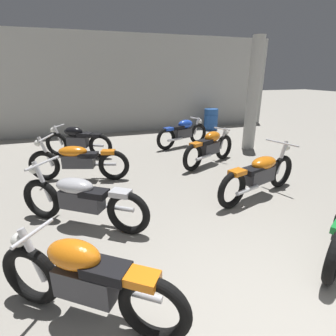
% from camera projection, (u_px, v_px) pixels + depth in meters
% --- Properties ---
extents(back_wall, '(13.20, 0.24, 3.60)m').
position_uv_depth(back_wall, '(115.00, 85.00, 9.94)').
color(back_wall, '#B2B2AD').
rests_on(back_wall, ground).
extents(support_pillar, '(0.36, 0.36, 3.20)m').
position_uv_depth(support_pillar, '(253.00, 95.00, 7.70)').
color(support_pillar, '#B2B2AD').
rests_on(support_pillar, ground).
extents(motorcycle_left_row_0, '(1.64, 1.27, 0.88)m').
position_uv_depth(motorcycle_left_row_0, '(86.00, 280.00, 2.38)').
color(motorcycle_left_row_0, black).
rests_on(motorcycle_left_row_0, ground).
extents(motorcycle_left_row_1, '(1.82, 1.36, 0.97)m').
position_uv_depth(motorcycle_left_row_1, '(81.00, 199.00, 3.93)').
color(motorcycle_left_row_1, black).
rests_on(motorcycle_left_row_1, ground).
extents(motorcycle_left_row_2, '(2.09, 0.91, 0.97)m').
position_uv_depth(motorcycle_left_row_2, '(78.00, 160.00, 5.65)').
color(motorcycle_left_row_2, black).
rests_on(motorcycle_left_row_2, ground).
extents(motorcycle_left_row_3, '(1.78, 1.05, 0.88)m').
position_uv_depth(motorcycle_left_row_3, '(78.00, 141.00, 7.25)').
color(motorcycle_left_row_3, black).
rests_on(motorcycle_left_row_3, ground).
extents(motorcycle_right_row_1, '(2.10, 0.91, 0.97)m').
position_uv_depth(motorcycle_right_row_1, '(260.00, 174.00, 4.89)').
color(motorcycle_right_row_1, black).
rests_on(motorcycle_right_row_1, ground).
extents(motorcycle_right_row_2, '(1.82, 0.97, 0.88)m').
position_uv_depth(motorcycle_right_row_2, '(210.00, 147.00, 6.63)').
color(motorcycle_right_row_2, black).
rests_on(motorcycle_right_row_2, ground).
extents(motorcycle_right_row_3, '(1.91, 0.74, 0.88)m').
position_uv_depth(motorcycle_right_row_3, '(183.00, 132.00, 8.28)').
color(motorcycle_right_row_3, black).
rests_on(motorcycle_right_row_3, ground).
extents(oil_drum, '(0.59, 0.59, 0.85)m').
position_uv_depth(oil_drum, '(211.00, 119.00, 10.81)').
color(oil_drum, '#23519E').
rests_on(oil_drum, ground).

